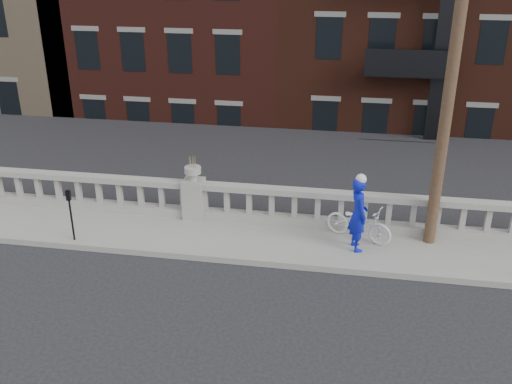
% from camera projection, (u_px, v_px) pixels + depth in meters
% --- Properties ---
extents(ground, '(120.00, 120.00, 0.00)m').
position_uv_depth(ground, '(146.00, 303.00, 12.17)').
color(ground, black).
rests_on(ground, ground).
extents(sidewalk, '(32.00, 2.20, 0.15)m').
position_uv_depth(sidewalk, '(185.00, 235.00, 14.85)').
color(sidewalk, gray).
rests_on(sidewalk, ground).
extents(balustrade, '(28.00, 0.34, 1.03)m').
position_uv_depth(balustrade, '(194.00, 201.00, 15.48)').
color(balustrade, gray).
rests_on(balustrade, sidewalk).
extents(planter_pedestal, '(0.55, 0.55, 1.76)m').
position_uv_depth(planter_pedestal, '(194.00, 194.00, 15.40)').
color(planter_pedestal, gray).
rests_on(planter_pedestal, sidewalk).
extents(lower_level, '(80.00, 44.00, 20.80)m').
position_uv_depth(lower_level, '(294.00, 30.00, 31.84)').
color(lower_level, '#605E59').
rests_on(lower_level, ground).
extents(utility_pole, '(1.60, 0.28, 10.00)m').
position_uv_depth(utility_pole, '(457.00, 35.00, 12.35)').
color(utility_pole, '#422D1E').
rests_on(utility_pole, sidewalk).
extents(parking_meter_a, '(0.10, 0.09, 1.36)m').
position_uv_depth(parking_meter_a, '(70.00, 210.00, 14.13)').
color(parking_meter_a, black).
rests_on(parking_meter_a, sidewalk).
extents(bicycle, '(1.84, 1.26, 0.92)m').
position_uv_depth(bicycle, '(359.00, 223.00, 14.33)').
color(bicycle, silver).
rests_on(bicycle, sidewalk).
extents(cyclist, '(0.63, 0.78, 1.86)m').
position_uv_depth(cyclist, '(358.00, 214.00, 13.69)').
color(cyclist, '#0B16AE').
rests_on(cyclist, sidewalk).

